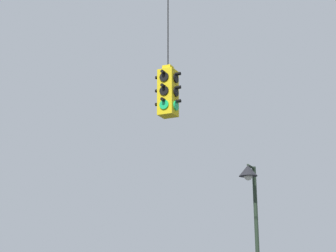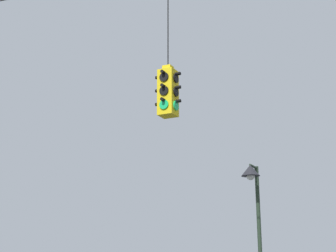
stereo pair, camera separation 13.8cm
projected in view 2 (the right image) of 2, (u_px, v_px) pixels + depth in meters
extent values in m
cube|color=yellow|center=(168.00, 93.00, 10.70)|extent=(0.34, 0.34, 0.99)
cube|color=yellow|center=(168.00, 69.00, 10.84)|extent=(0.19, 0.19, 0.10)
cylinder|color=black|center=(168.00, 14.00, 11.17)|extent=(0.02, 0.02, 2.44)
cylinder|color=black|center=(164.00, 77.00, 10.62)|extent=(0.20, 0.03, 0.20)
cylinder|color=black|center=(163.00, 72.00, 10.60)|extent=(0.07, 0.12, 0.07)
cylinder|color=black|center=(164.00, 91.00, 10.54)|extent=(0.20, 0.03, 0.20)
cylinder|color=black|center=(163.00, 86.00, 10.52)|extent=(0.07, 0.12, 0.07)
cylinder|color=#19C666|center=(164.00, 104.00, 10.46)|extent=(0.20, 0.03, 0.20)
cylinder|color=black|center=(163.00, 100.00, 10.44)|extent=(0.07, 0.12, 0.07)
cylinder|color=black|center=(172.00, 82.00, 10.93)|extent=(0.20, 0.03, 0.20)
cylinder|color=black|center=(173.00, 79.00, 11.00)|extent=(0.07, 0.12, 0.07)
cylinder|color=black|center=(172.00, 96.00, 10.86)|extent=(0.20, 0.03, 0.20)
cylinder|color=black|center=(173.00, 92.00, 10.92)|extent=(0.07, 0.12, 0.07)
cylinder|color=#19C666|center=(172.00, 109.00, 10.78)|extent=(0.20, 0.03, 0.20)
cylinder|color=black|center=(173.00, 106.00, 10.84)|extent=(0.07, 0.12, 0.07)
cylinder|color=black|center=(160.00, 81.00, 10.86)|extent=(0.03, 0.20, 0.20)
cylinder|color=black|center=(158.00, 77.00, 10.90)|extent=(0.12, 0.07, 0.07)
cylinder|color=black|center=(160.00, 94.00, 10.78)|extent=(0.03, 0.20, 0.20)
cylinder|color=black|center=(158.00, 91.00, 10.82)|extent=(0.12, 0.07, 0.07)
cylinder|color=#19C666|center=(160.00, 108.00, 10.70)|extent=(0.03, 0.20, 0.20)
cylinder|color=black|center=(158.00, 104.00, 10.74)|extent=(0.12, 0.07, 0.07)
cylinder|color=black|center=(176.00, 78.00, 10.69)|extent=(0.03, 0.20, 0.20)
cylinder|color=black|center=(178.00, 74.00, 10.70)|extent=(0.12, 0.07, 0.07)
cylinder|color=black|center=(176.00, 92.00, 10.62)|extent=(0.03, 0.20, 0.20)
cylinder|color=black|center=(178.00, 87.00, 10.62)|extent=(0.12, 0.07, 0.07)
cylinder|color=#19C666|center=(176.00, 106.00, 10.54)|extent=(0.03, 0.20, 0.20)
cylinder|color=black|center=(178.00, 101.00, 10.54)|extent=(0.12, 0.07, 0.07)
cylinder|color=#233323|center=(260.00, 252.00, 14.95)|extent=(0.12, 0.12, 5.06)
cylinder|color=#233323|center=(253.00, 167.00, 15.34)|extent=(0.07, 0.60, 0.07)
cone|color=#232328|center=(250.00, 170.00, 15.04)|extent=(0.55, 0.55, 0.33)
sphere|color=silver|center=(251.00, 176.00, 15.00)|extent=(0.25, 0.25, 0.25)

